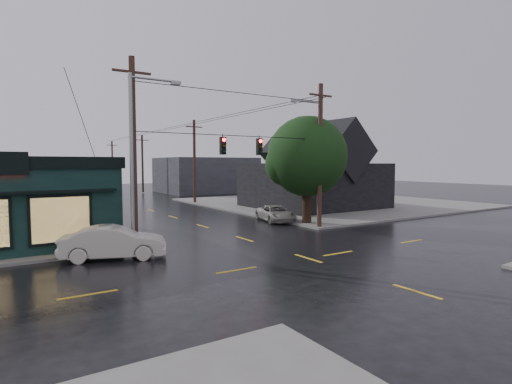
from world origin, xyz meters
TOP-DOWN VIEW (x-y plane):
  - ground_plane at (0.00, 0.00)m, footprint 160.00×160.00m
  - sidewalk_ne at (20.00, 20.00)m, footprint 28.00×28.00m
  - ne_building at (15.00, 17.00)m, footprint 12.60×11.60m
  - corner_tree at (7.00, 8.47)m, footprint 6.04×6.04m
  - utility_pole_nw at (-6.50, 6.50)m, footprint 2.00×0.32m
  - utility_pole_ne at (6.50, 6.50)m, footprint 2.00×0.32m
  - utility_pole_far_a at (6.50, 28.00)m, footprint 2.00×0.32m
  - utility_pole_far_b at (6.50, 48.00)m, footprint 2.00×0.32m
  - utility_pole_far_c at (6.50, 68.00)m, footprint 2.00×0.32m
  - span_signal_assembly at (0.10, 6.50)m, footprint 13.00×0.48m
  - streetlight_nw at (-6.80, 5.80)m, footprint 5.40×0.30m
  - streetlight_ne at (7.00, 7.20)m, footprint 5.40×0.30m
  - bg_building_east at (16.00, 45.00)m, footprint 14.00×12.00m
  - sedan_cream at (-7.95, 5.00)m, footprint 5.17×3.20m
  - suv_silver at (6.00, 11.11)m, footprint 3.10×4.92m

SIDE VIEW (x-z plane):
  - ground_plane at x=0.00m, z-range 0.00..0.00m
  - utility_pole_nw at x=-6.50m, z-range -5.08..5.08m
  - utility_pole_ne at x=6.50m, z-range -5.08..5.08m
  - utility_pole_far_a at x=6.50m, z-range -4.83..4.83m
  - utility_pole_far_b at x=6.50m, z-range -4.58..4.58m
  - utility_pole_far_c at x=6.50m, z-range -4.58..4.58m
  - streetlight_nw at x=-6.80m, z-range -4.58..4.58m
  - streetlight_ne at x=7.00m, z-range -4.58..4.58m
  - sidewalk_ne at x=20.00m, z-range 0.00..0.15m
  - suv_silver at x=6.00m, z-range 0.00..1.27m
  - sedan_cream at x=-7.95m, z-range 0.00..1.61m
  - bg_building_east at x=16.00m, z-range 0.00..5.60m
  - ne_building at x=15.00m, z-range 0.09..8.85m
  - corner_tree at x=7.00m, z-range 1.12..9.15m
  - span_signal_assembly at x=0.10m, z-range 5.08..6.31m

